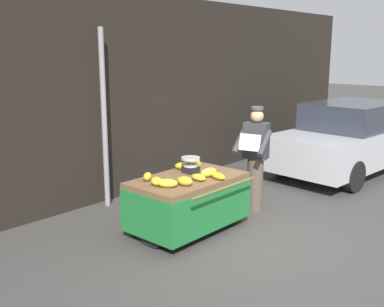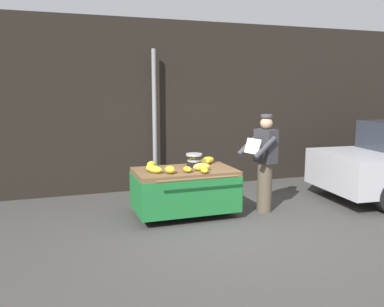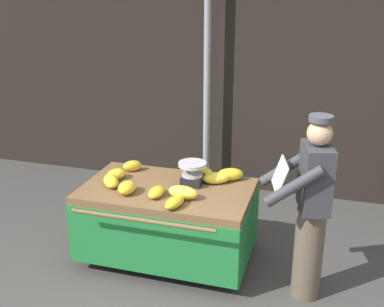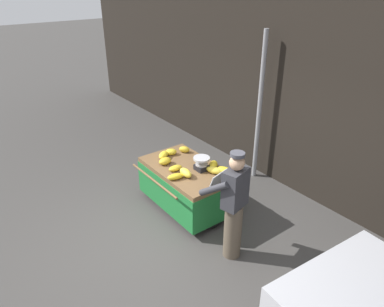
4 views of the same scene
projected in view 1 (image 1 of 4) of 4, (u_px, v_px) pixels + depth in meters
ground_plane at (261, 236)px, 6.51m from camera, size 60.00×60.00×0.00m
back_wall at (119, 97)px, 8.09m from camera, size 16.00×0.24×3.57m
street_pole at (104, 120)px, 7.50m from camera, size 0.09×0.09×2.94m
banana_cart at (188, 192)px, 6.58m from camera, size 1.69×1.20×0.81m
weighing_scale at (191, 165)px, 6.76m from camera, size 0.28×0.28×0.24m
banana_bunch_0 at (147, 177)px, 6.36m from camera, size 0.23×0.21×0.12m
banana_bunch_1 at (157, 181)px, 6.14m from camera, size 0.23×0.26×0.11m
banana_bunch_2 at (184, 166)px, 6.96m from camera, size 0.30×0.31×0.11m
banana_bunch_3 at (185, 181)px, 6.13m from camera, size 0.18×0.24×0.12m
banana_bunch_4 at (199, 177)px, 6.36m from camera, size 0.14×0.25×0.09m
banana_bunch_5 at (196, 165)px, 7.00m from camera, size 0.32×0.25×0.11m
banana_bunch_6 at (209, 172)px, 6.56m from camera, size 0.30×0.16×0.13m
banana_bunch_7 at (167, 183)px, 6.05m from camera, size 0.27×0.30×0.11m
banana_bunch_8 at (218, 176)px, 6.43m from camera, size 0.18×0.30×0.09m
banana_bunch_9 at (195, 162)px, 7.16m from camera, size 0.31×0.25×0.13m
vendor_person at (255, 159)px, 7.40m from camera, size 0.66×0.61×1.71m
parked_car at (349, 138)px, 9.79m from camera, size 4.01×1.98×1.51m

